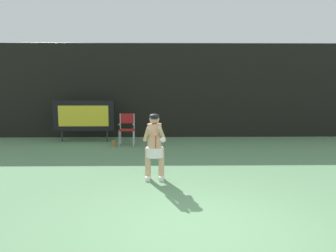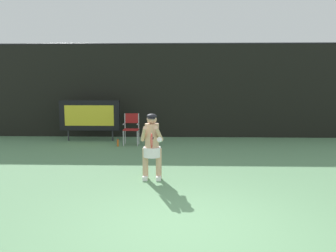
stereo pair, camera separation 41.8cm
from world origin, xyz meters
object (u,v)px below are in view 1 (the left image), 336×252
Objects in this scene: scoreboard at (84,116)px; tennis_player at (155,144)px; tennis_racket at (156,141)px; umpire_chair at (127,127)px; water_bottle at (114,143)px.

scoreboard reaches higher than tennis_player.
scoreboard is at bearing 100.56° from tennis_racket.
scoreboard is 2.04× the size of umpire_chair.
scoreboard is 1.80m from umpire_chair.
tennis_player is 0.51m from tennis_racket.
water_bottle is at bearing -140.21° from umpire_chair.
tennis_racket is at bearing -70.94° from water_bottle.
scoreboard reaches higher than tennis_racket.
tennis_player reaches higher than umpire_chair.
tennis_player is at bearing -69.17° from water_bottle.
scoreboard is at bearing 138.91° from water_bottle.
scoreboard is 1.49× the size of tennis_player.
umpire_chair is at bearing 39.79° from water_bottle.
tennis_player is (1.46, -3.84, 0.69)m from water_bottle.
water_bottle is (1.21, -1.05, -0.82)m from scoreboard.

